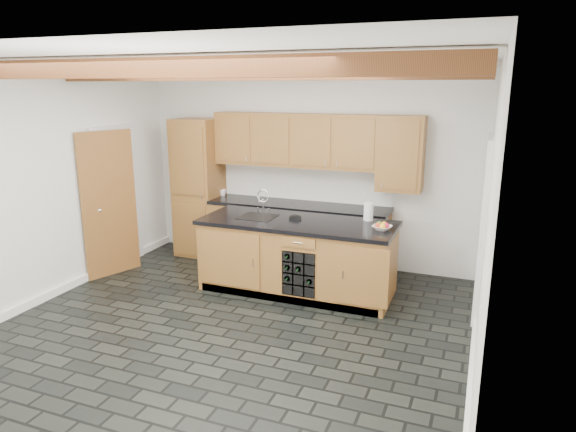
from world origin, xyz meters
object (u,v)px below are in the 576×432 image
(island, at_px, (297,256))
(kitchen_scale, at_px, (295,217))
(paper_towel, at_px, (369,212))
(fruit_bowl, at_px, (382,228))

(island, relative_size, kitchen_scale, 14.37)
(kitchen_scale, height_order, paper_towel, paper_towel)
(island, bearing_deg, kitchen_scale, 124.87)
(island, xyz_separation_m, paper_towel, (0.81, 0.37, 0.58))
(island, distance_m, fruit_bowl, 1.17)
(island, relative_size, paper_towel, 11.26)
(island, height_order, paper_towel, paper_towel)
(fruit_bowl, bearing_deg, island, 178.98)
(island, distance_m, kitchen_scale, 0.50)
(island, relative_size, fruit_bowl, 11.24)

